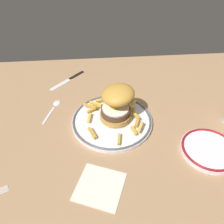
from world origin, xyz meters
TOP-DOWN VIEW (x-y plane):
  - ground_plane at (0.00, 0.00)cm, footprint 111.56×89.01cm
  - dinner_plate at (-5.43, -0.67)cm, footprint 26.68×26.68cm
  - burger at (-3.75, 0.50)cm, footprint 11.85×12.03cm
  - fries_pile at (-5.10, 0.42)cm, footprint 19.20×22.21cm
  - side_plate at (21.89, -15.42)cm, footprint 16.55×16.55cm
  - knife at (-20.72, 27.18)cm, footprint 13.69×13.88cm
  - spoon at (-25.30, 9.89)cm, footprint 5.84×13.15cm
  - napkin at (-10.64, -24.18)cm, footprint 15.02×14.94cm

SIDE VIEW (x-z plane):
  - ground_plane at x=0.00cm, z-range -4.00..0.00cm
  - napkin at x=-10.64cm, z-range 0.00..0.40cm
  - knife at x=-20.72cm, z-range -0.09..0.61cm
  - spoon at x=-25.30cm, z-range -0.09..0.81cm
  - side_plate at x=21.89cm, z-range 0.03..1.63cm
  - dinner_plate at x=-5.43cm, z-range 0.04..1.64cm
  - fries_pile at x=-5.10cm, z-range 1.18..3.68cm
  - burger at x=-3.75cm, z-range 1.44..13.27cm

